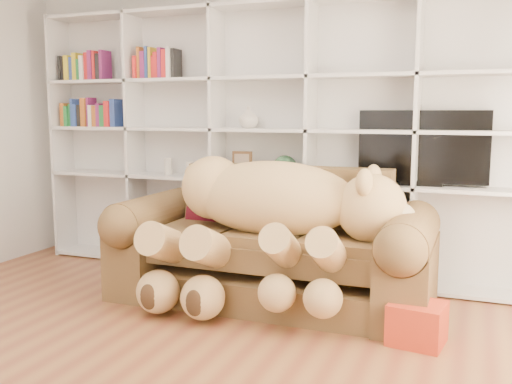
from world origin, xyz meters
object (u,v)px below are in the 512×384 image
at_px(sofa, 272,251).
at_px(tv, 423,149).
at_px(teddy_bear, 269,214).
at_px(gift_box, 417,323).

bearing_deg(sofa, tv, 35.00).
xyz_separation_m(teddy_bear, gift_box, (1.10, -0.27, -0.58)).
height_order(sofa, gift_box, sofa).
height_order(sofa, tv, tv).
bearing_deg(gift_box, tv, 95.49).
xyz_separation_m(gift_box, tv, (-0.12, 1.20, 1.03)).
xyz_separation_m(sofa, tv, (1.03, 0.72, 0.78)).
bearing_deg(teddy_bear, gift_box, -10.21).
distance_m(sofa, teddy_bear, 0.39).
height_order(teddy_bear, tv, tv).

